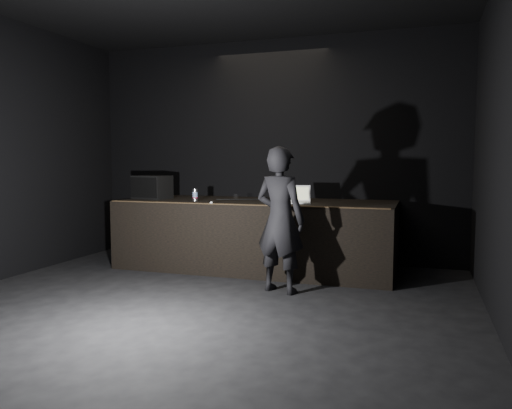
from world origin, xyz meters
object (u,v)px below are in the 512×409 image
object	(u,v)px
stage_monitor	(152,187)
laptop	(298,198)
beer_can	(195,195)
person	(280,220)
stage_riser	(256,234)

from	to	relation	value
stage_monitor	laptop	world-z (taller)	stage_monitor
laptop	beer_can	bearing A→B (deg)	173.27
person	stage_monitor	bearing A→B (deg)	-9.18
stage_riser	person	bearing A→B (deg)	-59.92
person	laptop	bearing A→B (deg)	-72.56
stage_monitor	person	world-z (taller)	person
beer_can	person	distance (m)	1.77
laptop	person	size ratio (longest dim) A/B	0.24
stage_monitor	beer_can	size ratio (longest dim) A/B	3.36
stage_riser	stage_monitor	world-z (taller)	stage_monitor
stage_riser	person	distance (m)	1.45
stage_riser	stage_monitor	bearing A→B (deg)	-175.93
laptop	person	distance (m)	1.06
beer_can	person	bearing A→B (deg)	-29.62
beer_can	person	world-z (taller)	person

